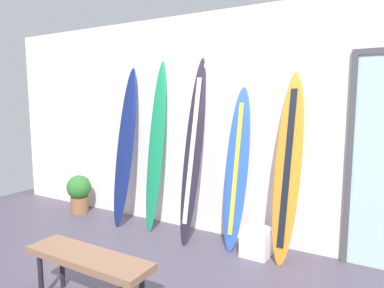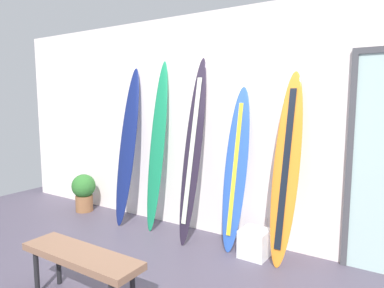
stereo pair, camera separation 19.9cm
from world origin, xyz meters
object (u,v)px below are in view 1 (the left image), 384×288
at_px(surfboard_sunset, 288,167).
at_px(potted_plant, 79,192).
at_px(display_block_left, 256,242).
at_px(surfboard_emerald, 156,148).
at_px(surfboard_charcoal, 193,151).
at_px(surfboard_navy, 125,147).
at_px(surfboard_cobalt, 237,168).
at_px(bench, 88,261).

relative_size(surfboard_sunset, potted_plant, 3.49).
xyz_separation_m(surfboard_sunset, display_block_left, (-0.30, -0.08, -0.86)).
distance_m(surfboard_sunset, potted_plant, 3.22).
bearing_deg(surfboard_emerald, surfboard_charcoal, -6.65).
bearing_deg(surfboard_navy, potted_plant, -178.18).
distance_m(surfboard_sunset, display_block_left, 0.92).
distance_m(surfboard_navy, surfboard_charcoal, 1.10).
distance_m(surfboard_emerald, surfboard_sunset, 1.74).
relative_size(surfboard_navy, potted_plant, 3.74).
bearing_deg(surfboard_sunset, potted_plant, -179.36).
relative_size(surfboard_emerald, surfboard_charcoal, 1.00).
distance_m(surfboard_cobalt, surfboard_sunset, 0.60).
bearing_deg(surfboard_sunset, display_block_left, -164.27).
height_order(surfboard_sunset, display_block_left, surfboard_sunset).
height_order(surfboard_charcoal, display_block_left, surfboard_charcoal).
distance_m(surfboard_charcoal, potted_plant, 2.16).
distance_m(surfboard_charcoal, surfboard_cobalt, 0.57).
bearing_deg(surfboard_emerald, potted_plant, -177.36).
xyz_separation_m(surfboard_emerald, display_block_left, (1.44, -0.11, -0.95)).
height_order(surfboard_charcoal, bench, surfboard_charcoal).
bearing_deg(bench, surfboard_sunset, 55.75).
xyz_separation_m(surfboard_emerald, surfboard_charcoal, (0.60, -0.07, 0.01)).
bearing_deg(surfboard_charcoal, surfboard_cobalt, 7.35).
bearing_deg(surfboard_cobalt, surfboard_charcoal, -172.65).
relative_size(surfboard_navy, display_block_left, 7.04).
bearing_deg(surfboard_cobalt, surfboard_emerald, 179.98).
xyz_separation_m(surfboard_emerald, surfboard_cobalt, (1.14, -0.00, -0.16)).
height_order(surfboard_emerald, surfboard_charcoal, surfboard_charcoal).
xyz_separation_m(surfboard_emerald, bench, (0.57, -1.75, -0.69)).
xyz_separation_m(display_block_left, potted_plant, (-2.85, 0.05, 0.17)).
relative_size(surfboard_emerald, display_block_left, 7.26).
distance_m(surfboard_navy, display_block_left, 2.15).
relative_size(surfboard_charcoal, potted_plant, 3.86).
bearing_deg(display_block_left, surfboard_sunset, 15.73).
bearing_deg(surfboard_cobalt, potted_plant, -178.55).
bearing_deg(surfboard_navy, surfboard_charcoal, -1.80).
xyz_separation_m(surfboard_cobalt, display_block_left, (0.30, -0.11, -0.79)).
relative_size(surfboard_navy, surfboard_sunset, 1.07).
xyz_separation_m(surfboard_navy, surfboard_charcoal, (1.10, -0.03, 0.02)).
relative_size(surfboard_navy, bench, 1.87).
relative_size(surfboard_emerald, surfboard_cobalt, 1.19).
height_order(surfboard_cobalt, surfboard_sunset, surfboard_sunset).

